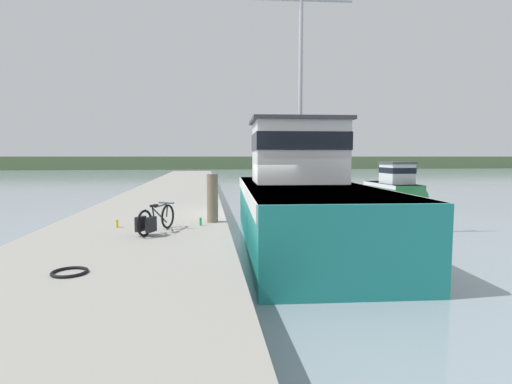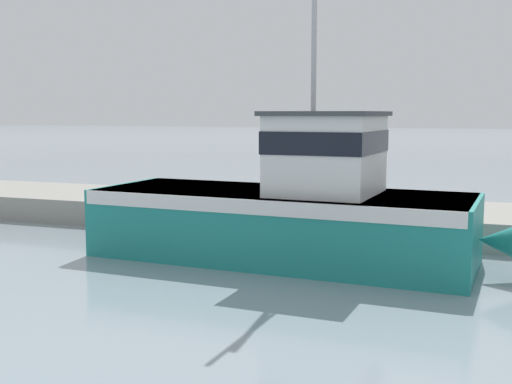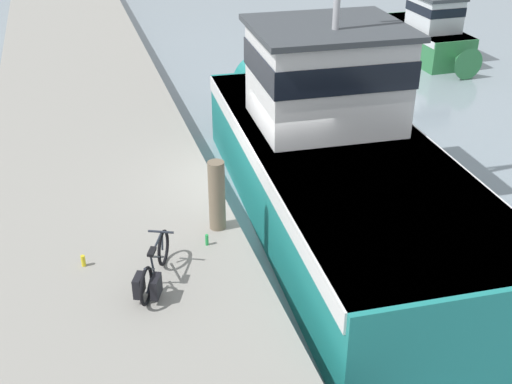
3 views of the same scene
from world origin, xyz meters
TOP-DOWN VIEW (x-y plane):
  - ground_plane at (0.00, 0.00)m, footprint 320.00×320.00m
  - dock_pier at (-3.40, 0.00)m, footprint 4.87×80.00m
  - fishing_boat_main at (1.54, -0.38)m, footprint 4.30×12.26m
  - boat_green_anchored at (9.62, 9.47)m, footprint 1.79×5.42m
  - bicycle_touring at (-2.84, -3.26)m, footprint 0.85×1.61m
  - mooring_post at (-1.38, -1.72)m, footprint 0.31×0.31m
  - water_bottle_by_bike at (-3.91, -2.28)m, footprint 0.08×0.08m
  - water_bottle_on_curb at (-1.71, -2.26)m, footprint 0.06×0.06m

SIDE VIEW (x-z plane):
  - ground_plane at x=0.00m, z-range 0.00..0.00m
  - dock_pier at x=-3.40m, z-range 0.00..0.88m
  - boat_green_anchored at x=9.62m, z-range -0.27..2.18m
  - water_bottle_by_bike at x=-3.91m, z-range 0.88..1.09m
  - water_bottle_on_curb at x=-1.71m, z-range 0.88..1.09m
  - bicycle_touring at x=-2.84m, z-range 0.85..1.55m
  - fishing_boat_main at x=1.54m, z-range -3.10..5.95m
  - mooring_post at x=-1.38m, z-range 0.88..2.26m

